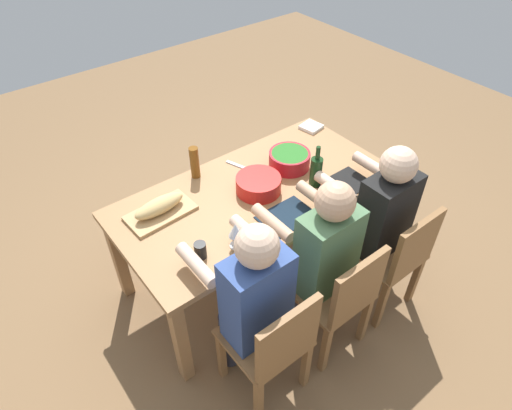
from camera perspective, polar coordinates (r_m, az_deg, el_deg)
name	(u,v)px	position (r m, az deg, el deg)	size (l,w,h in m)	color
ground_plane	(256,269)	(3.34, 0.00, -8.11)	(8.00, 8.00, 0.00)	brown
dining_table	(256,202)	(2.87, 0.00, 0.39)	(1.79, 0.91, 0.74)	#9E7044
chair_near_right	(396,256)	(2.90, 17.44, -6.18)	(0.40, 0.40, 0.85)	olive
diner_near_right	(379,214)	(2.82, 15.45, -1.14)	(0.41, 0.53, 1.20)	#2D2D38
chair_near_left	(274,344)	(2.41, 2.29, -17.25)	(0.40, 0.40, 0.85)	olive
diner_near_left	(252,295)	(2.31, -0.54, -11.44)	(0.41, 0.53, 1.20)	#2D2D38
chair_near_center	(340,296)	(2.62, 10.72, -11.30)	(0.40, 0.40, 0.85)	olive
diner_near_center	(321,251)	(2.53, 8.33, -5.83)	(0.41, 0.53, 1.20)	#2D2D38
serving_bowl_greens	(289,159)	(3.00, 4.29, 5.90)	(0.27, 0.27, 0.11)	#B21923
serving_bowl_pasta	(259,184)	(2.78, 0.35, 2.73)	(0.28, 0.28, 0.10)	red
cutting_board	(161,213)	(2.71, -12.08, -0.97)	(0.40, 0.22, 0.02)	tan
bread_loaf	(159,206)	(2.68, -12.24, -0.10)	(0.32, 0.11, 0.09)	tan
wine_bottle	(316,171)	(2.83, 7.66, 4.31)	(0.08, 0.08, 0.29)	#193819
beer_bottle	(195,163)	(2.90, -7.83, 5.39)	(0.06, 0.06, 0.22)	brown
wine_glass	(235,231)	(2.39, -2.65, -3.33)	(0.08, 0.08, 0.17)	silver
placemat_near_right	(344,184)	(2.92, 11.20, 2.62)	(0.32, 0.23, 0.01)	black
cup_near_left	(200,250)	(2.40, -7.11, -5.75)	(0.07, 0.07, 0.10)	black
placemat_near_center	(287,216)	(2.64, 3.93, -1.46)	(0.32, 0.23, 0.01)	#142333
carving_knife	(241,167)	(3.02, -1.97, 4.92)	(0.23, 0.02, 0.01)	silver
napkin_stack	(311,127)	(3.44, 7.05, 9.87)	(0.14, 0.14, 0.02)	white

